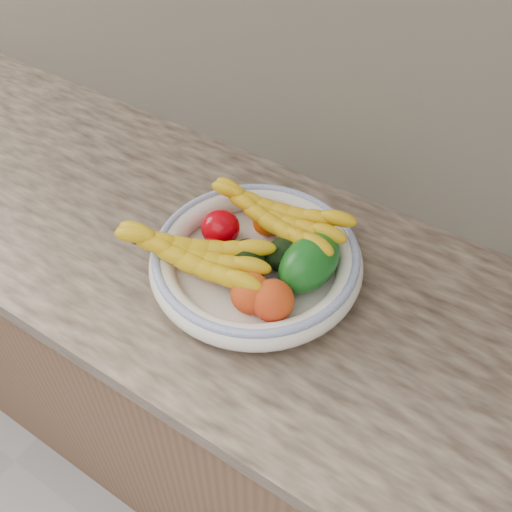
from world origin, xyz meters
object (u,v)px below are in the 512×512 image
at_px(green_mango, 309,263).
at_px(banana_bunch_front, 193,257).
at_px(fruit_bowl, 256,260).
at_px(banana_bunch_back, 276,219).

bearing_deg(green_mango, banana_bunch_front, -143.20).
height_order(fruit_bowl, green_mango, green_mango).
distance_m(green_mango, banana_bunch_back, 0.11).
xyz_separation_m(green_mango, banana_bunch_back, (-0.10, 0.05, 0.01)).
height_order(banana_bunch_back, banana_bunch_front, banana_bunch_back).
distance_m(fruit_bowl, banana_bunch_back, 0.09).
distance_m(banana_bunch_back, banana_bunch_front, 0.17).
bearing_deg(fruit_bowl, green_mango, 14.98).
bearing_deg(banana_bunch_front, green_mango, 13.25).
bearing_deg(green_mango, banana_bunch_back, 158.52).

